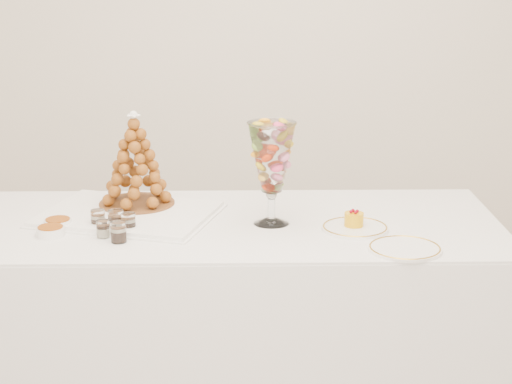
{
  "coord_description": "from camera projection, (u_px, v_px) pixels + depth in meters",
  "views": [
    {
      "loc": [
        0.14,
        -2.71,
        1.82
      ],
      "look_at": [
        0.02,
        0.22,
        0.97
      ],
      "focal_mm": 60.0,
      "sensor_mm": 36.0,
      "label": 1
    }
  ],
  "objects": [
    {
      "name": "lace_tray",
      "position": [
        128.0,
        214.0,
        3.26
      ],
      "size": [
        0.71,
        0.6,
        0.02
      ],
      "primitive_type": "cube",
      "rotation": [
        0.0,
        0.0,
        -0.24
      ],
      "color": "white",
      "rests_on": "buffet_table"
    },
    {
      "name": "mousse_cake",
      "position": [
        354.0,
        219.0,
        3.12
      ],
      "size": [
        0.07,
        0.07,
        0.06
      ],
      "color": "#EDAA0B",
      "rests_on": "cake_plate"
    },
    {
      "name": "cake_plate",
      "position": [
        355.0,
        228.0,
        3.12
      ],
      "size": [
        0.24,
        0.24,
        0.01
      ],
      "primitive_type": "cylinder",
      "color": "white",
      "rests_on": "buffet_table"
    },
    {
      "name": "croquembouche",
      "position": [
        135.0,
        159.0,
        3.31
      ],
      "size": [
        0.3,
        0.3,
        0.37
      ],
      "rotation": [
        0.0,
        0.0,
        -0.22
      ],
      "color": "brown",
      "rests_on": "lace_tray"
    },
    {
      "name": "verrine_b",
      "position": [
        116.0,
        220.0,
        3.1
      ],
      "size": [
        0.07,
        0.07,
        0.08
      ],
      "primitive_type": "cylinder",
      "rotation": [
        0.0,
        0.0,
        -0.25
      ],
      "color": "white",
      "rests_on": "buffet_table"
    },
    {
      "name": "ramekin_front",
      "position": [
        51.0,
        231.0,
        3.05
      ],
      "size": [
        0.1,
        0.1,
        0.03
      ],
      "primitive_type": "cylinder",
      "color": "white",
      "rests_on": "buffet_table"
    },
    {
      "name": "verrine_a",
      "position": [
        98.0,
        219.0,
        3.12
      ],
      "size": [
        0.07,
        0.07,
        0.07
      ],
      "primitive_type": "cylinder",
      "rotation": [
        0.0,
        0.0,
        -0.35
      ],
      "color": "white",
      "rests_on": "buffet_table"
    },
    {
      "name": "verrine_d",
      "position": [
        103.0,
        229.0,
        3.03
      ],
      "size": [
        0.05,
        0.05,
        0.06
      ],
      "primitive_type": "cylinder",
      "rotation": [
        0.0,
        0.0,
        0.01
      ],
      "color": "white",
      "rests_on": "buffet_table"
    },
    {
      "name": "verrine_c",
      "position": [
        128.0,
        223.0,
        3.08
      ],
      "size": [
        0.06,
        0.06,
        0.07
      ],
      "primitive_type": "cylinder",
      "rotation": [
        0.0,
        0.0,
        0.09
      ],
      "color": "white",
      "rests_on": "buffet_table"
    },
    {
      "name": "ramekin_back",
      "position": [
        58.0,
        224.0,
        3.13
      ],
      "size": [
        0.1,
        0.1,
        0.03
      ],
      "primitive_type": "cylinder",
      "color": "white",
      "rests_on": "buffet_table"
    },
    {
      "name": "macaron_vase",
      "position": [
        272.0,
        159.0,
        3.12
      ],
      "size": [
        0.17,
        0.17,
        0.38
      ],
      "color": "white",
      "rests_on": "buffet_table"
    },
    {
      "name": "spare_plate",
      "position": [
        405.0,
        249.0,
        2.9
      ],
      "size": [
        0.25,
        0.25,
        0.01
      ],
      "primitive_type": "cylinder",
      "color": "white",
      "rests_on": "buffet_table"
    },
    {
      "name": "verrine_e",
      "position": [
        119.0,
        232.0,
        2.98
      ],
      "size": [
        0.06,
        0.06,
        0.07
      ],
      "primitive_type": "cylinder",
      "rotation": [
        0.0,
        0.0,
        0.01
      ],
      "color": "white",
      "rests_on": "buffet_table"
    },
    {
      "name": "buffet_table",
      "position": [
        214.0,
        323.0,
        3.31
      ],
      "size": [
        2.21,
        0.99,
        0.82
      ],
      "rotation": [
        0.0,
        0.0,
        0.06
      ],
      "color": "white",
      "rests_on": "ground"
    }
  ]
}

